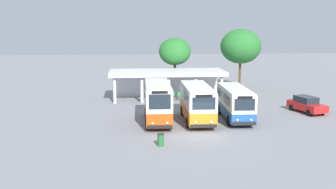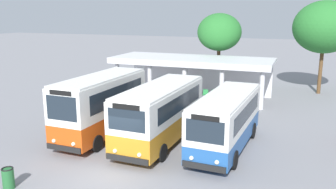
# 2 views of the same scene
# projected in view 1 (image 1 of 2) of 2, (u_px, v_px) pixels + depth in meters

# --- Properties ---
(ground_plane) EXTENTS (180.00, 180.00, 0.00)m
(ground_plane) POSITION_uv_depth(u_px,v_px,m) (200.00, 135.00, 31.26)
(ground_plane) COLOR gray
(city_bus_nearest_orange) EXTENTS (2.40, 7.21, 3.58)m
(city_bus_nearest_orange) POSITION_uv_depth(u_px,v_px,m) (158.00, 101.00, 34.98)
(city_bus_nearest_orange) COLOR black
(city_bus_nearest_orange) RESTS_ON ground
(city_bus_second_in_row) EXTENTS (2.58, 7.94, 3.24)m
(city_bus_second_in_row) POSITION_uv_depth(u_px,v_px,m) (197.00, 102.00, 35.63)
(city_bus_second_in_row) COLOR black
(city_bus_second_in_row) RESTS_ON ground
(city_bus_middle_cream) EXTENTS (2.48, 7.61, 2.97)m
(city_bus_middle_cream) POSITION_uv_depth(u_px,v_px,m) (235.00, 102.00, 36.27)
(city_bus_middle_cream) COLOR black
(city_bus_middle_cream) RESTS_ON ground
(parked_car_flank) EXTENTS (2.72, 4.54, 1.62)m
(parked_car_flank) POSITION_uv_depth(u_px,v_px,m) (307.00, 104.00, 39.29)
(parked_car_flank) COLOR black
(parked_car_flank) RESTS_ON ground
(terminal_canopy) EXTENTS (13.42, 5.06, 3.40)m
(terminal_canopy) POSITION_uv_depth(u_px,v_px,m) (167.00, 77.00, 46.73)
(terminal_canopy) COLOR silver
(terminal_canopy) RESTS_ON ground
(waiting_chair_end_by_column) EXTENTS (0.45, 0.45, 0.86)m
(waiting_chair_end_by_column) POSITION_uv_depth(u_px,v_px,m) (154.00, 96.00, 45.94)
(waiting_chair_end_by_column) COLOR slate
(waiting_chair_end_by_column) RESTS_ON ground
(waiting_chair_second_from_end) EXTENTS (0.45, 0.45, 0.86)m
(waiting_chair_second_from_end) POSITION_uv_depth(u_px,v_px,m) (161.00, 96.00, 45.98)
(waiting_chair_second_from_end) COLOR slate
(waiting_chair_second_from_end) RESTS_ON ground
(waiting_chair_middle_seat) EXTENTS (0.45, 0.45, 0.86)m
(waiting_chair_middle_seat) POSITION_uv_depth(u_px,v_px,m) (167.00, 95.00, 46.08)
(waiting_chair_middle_seat) COLOR slate
(waiting_chair_middle_seat) RESTS_ON ground
(waiting_chair_fourth_seat) EXTENTS (0.45, 0.45, 0.86)m
(waiting_chair_fourth_seat) POSITION_uv_depth(u_px,v_px,m) (173.00, 95.00, 46.22)
(waiting_chair_fourth_seat) COLOR slate
(waiting_chair_fourth_seat) RESTS_ON ground
(waiting_chair_fifth_seat) EXTENTS (0.45, 0.45, 0.86)m
(waiting_chair_fifth_seat) POSITION_uv_depth(u_px,v_px,m) (179.00, 95.00, 46.18)
(waiting_chair_fifth_seat) COLOR slate
(waiting_chair_fifth_seat) RESTS_ON ground
(waiting_chair_far_end_seat) EXTENTS (0.45, 0.45, 0.86)m
(waiting_chair_far_end_seat) POSITION_uv_depth(u_px,v_px,m) (185.00, 95.00, 46.29)
(waiting_chair_far_end_seat) COLOR slate
(waiting_chair_far_end_seat) RESTS_ON ground
(roadside_tree_behind_canopy) EXTENTS (4.03, 4.03, 7.07)m
(roadside_tree_behind_canopy) POSITION_uv_depth(u_px,v_px,m) (175.00, 52.00, 49.78)
(roadside_tree_behind_canopy) COLOR brown
(roadside_tree_behind_canopy) RESTS_ON ground
(roadside_tree_east_of_canopy) EXTENTS (5.34, 5.34, 8.15)m
(roadside_tree_east_of_canopy) POSITION_uv_depth(u_px,v_px,m) (241.00, 46.00, 51.93)
(roadside_tree_east_of_canopy) COLOR brown
(roadside_tree_east_of_canopy) RESTS_ON ground
(litter_bin_apron) EXTENTS (0.49, 0.49, 0.90)m
(litter_bin_apron) POSITION_uv_depth(u_px,v_px,m) (161.00, 140.00, 28.39)
(litter_bin_apron) COLOR #266633
(litter_bin_apron) RESTS_ON ground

